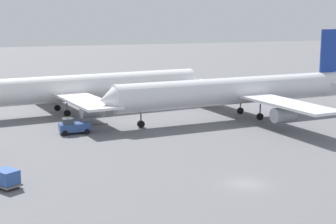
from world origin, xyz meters
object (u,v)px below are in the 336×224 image
gse_container_dolly_flat (6,178)px  airliner_being_pushed (238,91)px  airliner_at_gate_left (76,88)px  pushback_tug (74,126)px

gse_container_dolly_flat → airliner_being_pushed: bearing=29.7°
airliner_at_gate_left → pushback_tug: (-4.70, -19.19, -3.74)m
airliner_being_pushed → gse_container_dolly_flat: 52.50m
airliner_at_gate_left → gse_container_dolly_flat: 47.51m
airliner_at_gate_left → pushback_tug: size_ratio=7.02×
airliner_being_pushed → pushback_tug: airliner_being_pushed is taller
airliner_at_gate_left → airliner_being_pushed: 33.01m
airliner_being_pushed → gse_container_dolly_flat: airliner_being_pushed is taller
pushback_tug → gse_container_dolly_flat: size_ratio=2.17×
airliner_at_gate_left → airliner_being_pushed: airliner_being_pushed is taller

